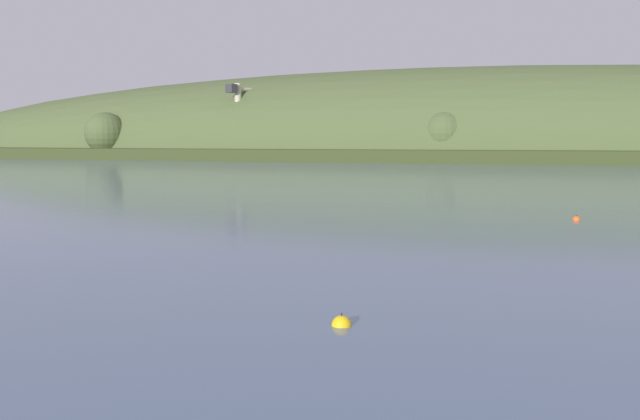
% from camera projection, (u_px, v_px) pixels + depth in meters
% --- Properties ---
extents(far_shoreline_hill, '(528.05, 110.82, 56.35)m').
position_uv_depth(far_shoreline_hill, '(412.00, 158.00, 219.94)').
color(far_shoreline_hill, '#35401E').
rests_on(far_shoreline_hill, ground).
extents(dockside_crane, '(7.40, 16.67, 23.10)m').
position_uv_depth(dockside_crane, '(239.00, 121.00, 212.93)').
color(dockside_crane, '#4C4C51').
rests_on(dockside_crane, ground).
extents(mooring_buoy_midchannel, '(0.57, 0.57, 0.65)m').
position_uv_depth(mooring_buoy_midchannel, '(576.00, 220.00, 49.42)').
color(mooring_buoy_midchannel, '#EA5B19').
rests_on(mooring_buoy_midchannel, ground).
extents(mooring_buoy_far_upstream, '(0.62, 0.62, 0.70)m').
position_uv_depth(mooring_buoy_far_upstream, '(342.00, 325.00, 21.21)').
color(mooring_buoy_far_upstream, yellow).
rests_on(mooring_buoy_far_upstream, ground).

